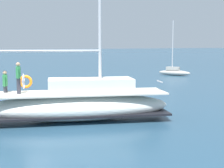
# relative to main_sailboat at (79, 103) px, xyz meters

# --- Properties ---
(ground_plane) EXTENTS (400.00, 400.00, 0.00)m
(ground_plane) POSITION_rel_main_sailboat_xyz_m (-1.32, -1.34, -0.90)
(ground_plane) COLOR #284C66
(main_sailboat) EXTENTS (4.94, 9.89, 11.58)m
(main_sailboat) POSITION_rel_main_sailboat_xyz_m (0.00, 0.00, 0.00)
(main_sailboat) COLOR white
(main_sailboat) RESTS_ON ground
(moored_sloop_far) EXTENTS (3.87, 3.10, 6.76)m
(moored_sloop_far) POSITION_rel_main_sailboat_xyz_m (-17.58, 19.06, -0.42)
(moored_sloop_far) COLOR #B7B2A8
(moored_sloop_far) RESTS_ON ground
(mooring_buoy) EXTENTS (0.64, 0.64, 0.92)m
(mooring_buoy) POSITION_rel_main_sailboat_xyz_m (-7.73, 0.70, -0.71)
(mooring_buoy) COLOR yellow
(mooring_buoy) RESTS_ON ground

